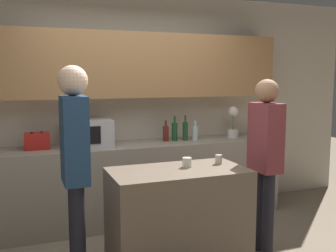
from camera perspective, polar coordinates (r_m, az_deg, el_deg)
name	(u,v)px	position (r m, az deg, el deg)	size (l,w,h in m)	color
back_wall	(128,90)	(4.78, -5.90, 5.26)	(6.40, 0.40, 2.70)	beige
back_counter	(135,182)	(4.68, -4.86, -8.15)	(3.60, 0.62, 0.92)	gray
kitchen_island	(178,219)	(3.55, 1.47, -13.36)	(1.19, 0.63, 0.90)	brown
microwave	(88,133)	(4.47, -11.54, -1.00)	(0.52, 0.39, 0.30)	#B7BABC
toaster	(37,141)	(4.43, -18.49, -2.08)	(0.26, 0.16, 0.18)	#B21E19
potted_plant	(233,122)	(5.10, 9.42, 0.58)	(0.14, 0.14, 0.40)	silver
bottle_0	(166,133)	(4.75, -0.33, -1.04)	(0.07, 0.07, 0.25)	maroon
bottle_1	(175,131)	(4.77, 0.96, -0.77)	(0.07, 0.07, 0.30)	#194723
bottle_2	(185,131)	(4.80, 2.52, -0.69)	(0.06, 0.06, 0.31)	#194723
bottle_3	(195,133)	(4.82, 3.97, -0.99)	(0.07, 0.07, 0.24)	silver
cup_0	(219,159)	(3.66, 7.35, -4.81)	(0.07, 0.07, 0.08)	beige
cup_1	(187,162)	(3.51, 2.76, -5.28)	(0.08, 0.08, 0.08)	silver
person_left	(75,157)	(3.16, -13.37, -4.33)	(0.23, 0.34, 1.78)	black
person_center	(265,152)	(3.80, 13.91, -3.62)	(0.22, 0.34, 1.67)	black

